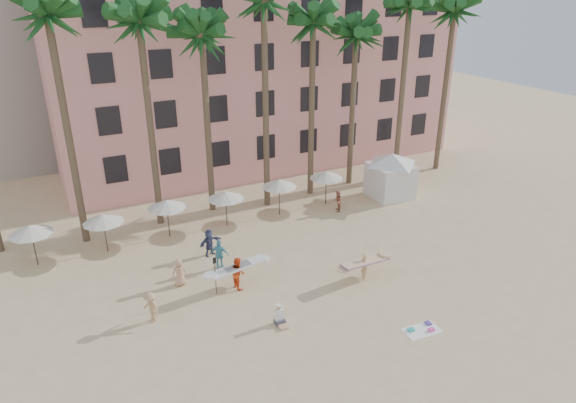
{
  "coord_description": "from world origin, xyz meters",
  "views": [
    {
      "loc": [
        -11.73,
        -17.98,
        15.62
      ],
      "look_at": [
        0.45,
        6.0,
        4.0
      ],
      "focal_mm": 32.0,
      "sensor_mm": 36.0,
      "label": 1
    }
  ],
  "objects_px": {
    "pink_hotel": "(253,71)",
    "carrier_white": "(238,272)",
    "carrier_yellow": "(365,264)",
    "cabana": "(391,171)"
  },
  "relations": [
    {
      "from": "cabana",
      "to": "carrier_white",
      "type": "bearing_deg",
      "value": -156.21
    },
    {
      "from": "carrier_yellow",
      "to": "carrier_white",
      "type": "xyz_separation_m",
      "value": [
        -6.72,
        2.42,
        0.07
      ]
    },
    {
      "from": "pink_hotel",
      "to": "carrier_white",
      "type": "xyz_separation_m",
      "value": [
        -10.22,
        -21.16,
        -7.02
      ]
    },
    {
      "from": "carrier_yellow",
      "to": "cabana",
      "type": "bearing_deg",
      "value": 46.56
    },
    {
      "from": "cabana",
      "to": "carrier_yellow",
      "type": "distance_m",
      "value": 12.77
    },
    {
      "from": "pink_hotel",
      "to": "carrier_white",
      "type": "relative_size",
      "value": 10.61
    },
    {
      "from": "pink_hotel",
      "to": "carrier_white",
      "type": "height_order",
      "value": "pink_hotel"
    },
    {
      "from": "cabana",
      "to": "carrier_white",
      "type": "distance_m",
      "value": 16.94
    },
    {
      "from": "cabana",
      "to": "carrier_yellow",
      "type": "height_order",
      "value": "cabana"
    },
    {
      "from": "pink_hotel",
      "to": "carrier_white",
      "type": "bearing_deg",
      "value": -115.78
    }
  ]
}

